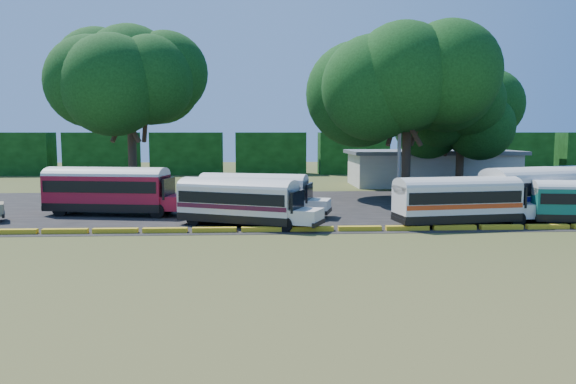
{
  "coord_description": "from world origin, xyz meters",
  "views": [
    {
      "loc": [
        -1.77,
        -33.16,
        6.18
      ],
      "look_at": [
        0.29,
        6.0,
        1.92
      ],
      "focal_mm": 35.0,
      "sensor_mm": 36.0,
      "label": 1
    }
  ],
  "objects_px": {
    "bus_cream_west": "(241,199)",
    "tree_west": "(130,73)",
    "bus_white_red": "(460,198)",
    "bus_red": "(110,188)"
  },
  "relations": [
    {
      "from": "bus_red",
      "to": "tree_west",
      "type": "height_order",
      "value": "tree_west"
    },
    {
      "from": "tree_west",
      "to": "bus_red",
      "type": "bearing_deg",
      "value": -85.64
    },
    {
      "from": "bus_cream_west",
      "to": "bus_white_red",
      "type": "relative_size",
      "value": 0.96
    },
    {
      "from": "bus_red",
      "to": "bus_white_red",
      "type": "bearing_deg",
      "value": -4.32
    },
    {
      "from": "bus_cream_west",
      "to": "tree_west",
      "type": "xyz_separation_m",
      "value": [
        -10.63,
        16.95,
        9.71
      ]
    },
    {
      "from": "bus_cream_west",
      "to": "bus_white_red",
      "type": "height_order",
      "value": "bus_white_red"
    },
    {
      "from": "bus_red",
      "to": "tree_west",
      "type": "distance_m",
      "value": 14.95
    },
    {
      "from": "tree_west",
      "to": "bus_cream_west",
      "type": "bearing_deg",
      "value": -57.91
    },
    {
      "from": "bus_white_red",
      "to": "tree_west",
      "type": "relative_size",
      "value": 0.63
    },
    {
      "from": "bus_cream_west",
      "to": "tree_west",
      "type": "distance_m",
      "value": 22.24
    }
  ]
}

